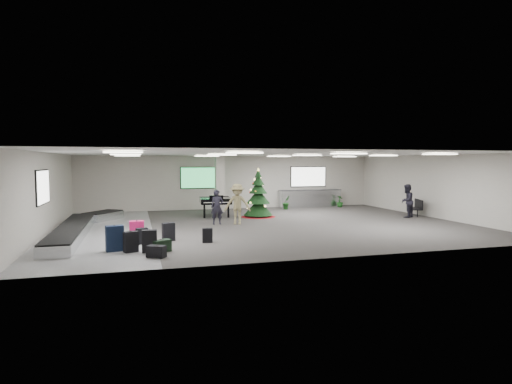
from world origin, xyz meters
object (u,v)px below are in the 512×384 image
object	(u,v)px
traveler_b	(237,204)
traveler_bench	(407,201)
service_counter	(310,198)
traveler_a	(217,207)
bench	(416,206)
christmas_tree	(258,200)
potted_plant_left	(286,202)
pink_suitcase	(137,232)
baggage_carousel	(79,227)
grand_piano	(215,201)
potted_plant_right	(340,201)

from	to	relation	value
traveler_b	traveler_bench	bearing A→B (deg)	15.57
service_counter	traveler_bench	bearing A→B (deg)	-66.85
traveler_a	bench	bearing A→B (deg)	3.23
christmas_tree	potted_plant_left	size ratio (longest dim) A/B	2.99
service_counter	traveler_a	bearing A→B (deg)	-139.93
pink_suitcase	potted_plant_left	size ratio (longest dim) A/B	0.93
traveler_bench	potted_plant_left	xyz separation A→B (m)	(-4.63, 5.23, -0.43)
traveler_bench	pink_suitcase	bearing A→B (deg)	-16.11
baggage_carousel	traveler_a	xyz separation A→B (m)	(5.75, 0.77, 0.58)
potted_plant_left	christmas_tree	bearing A→B (deg)	-131.63
pink_suitcase	traveler_b	distance (m)	5.61
baggage_carousel	traveler_b	world-z (taller)	traveler_b
traveler_bench	potted_plant_left	world-z (taller)	traveler_bench
bench	traveler_a	bearing A→B (deg)	-158.23
service_counter	traveler_a	size ratio (longest dim) A/B	2.57
bench	service_counter	bearing A→B (deg)	142.63
grand_piano	baggage_carousel	bearing A→B (deg)	-144.04
traveler_a	pink_suitcase	bearing A→B (deg)	-132.06
grand_piano	potted_plant_left	world-z (taller)	grand_piano
traveler_a	traveler_bench	size ratio (longest dim) A/B	0.93
baggage_carousel	traveler_b	xyz separation A→B (m)	(6.64, 0.53, 0.71)
grand_piano	potted_plant_left	distance (m)	5.15
baggage_carousel	traveler_b	distance (m)	6.70
baggage_carousel	potted_plant_right	size ratio (longest dim) A/B	13.21
grand_piano	potted_plant_right	size ratio (longest dim) A/B	2.92
christmas_tree	potted_plant_left	bearing A→B (deg)	48.37
christmas_tree	traveler_bench	distance (m)	7.59
potted_plant_left	traveler_a	bearing A→B (deg)	-136.02
service_counter	pink_suitcase	size ratio (longest dim) A/B	5.11
baggage_carousel	service_counter	world-z (taller)	service_counter
bench	potted_plant_left	distance (m)	7.30
traveler_bench	potted_plant_right	size ratio (longest dim) A/B	2.32
bench	christmas_tree	bearing A→B (deg)	-171.94
service_counter	christmas_tree	world-z (taller)	christmas_tree
traveler_a	traveler_b	xyz separation A→B (m)	(0.89, -0.24, 0.13)
baggage_carousel	service_counter	distance (m)	14.50
grand_piano	traveler_bench	xyz separation A→B (m)	(9.32, -3.14, 0.03)
traveler_b	potted_plant_right	bearing A→B (deg)	50.49
pink_suitcase	bench	world-z (taller)	bench
traveler_b	potted_plant_right	size ratio (longest dim) A/B	2.51
pink_suitcase	grand_piano	distance (m)	7.64
baggage_carousel	potted_plant_right	world-z (taller)	potted_plant_right
bench	potted_plant_left	size ratio (longest dim) A/B	1.71
grand_piano	service_counter	bearing A→B (deg)	30.57
pink_suitcase	potted_plant_right	distance (m)	15.20
pink_suitcase	traveler_a	bearing A→B (deg)	47.79
grand_piano	traveler_bench	world-z (taller)	traveler_bench
christmas_tree	grand_piano	world-z (taller)	christmas_tree
traveler_b	christmas_tree	bearing A→B (deg)	69.89
christmas_tree	grand_piano	bearing A→B (deg)	158.31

